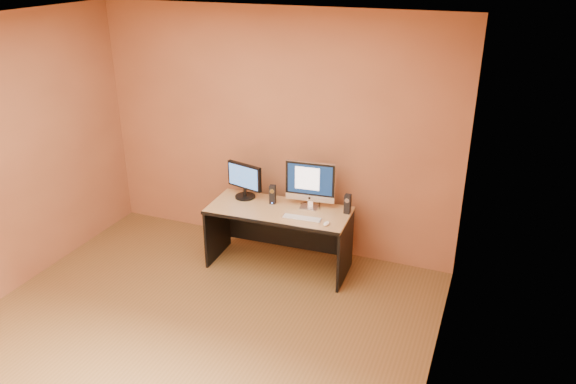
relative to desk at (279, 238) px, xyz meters
name	(u,v)px	position (x,y,z in m)	size (l,w,h in m)	color
floor	(184,343)	(-0.26, -1.48, -0.33)	(4.00, 4.00, 0.00)	brown
walls	(172,206)	(-0.26, -1.48, 0.97)	(4.00, 4.00, 2.60)	#A16341
ceiling	(156,30)	(-0.26, -1.48, 2.27)	(4.00, 4.00, 0.00)	white
desk	(279,238)	(0.00, 0.00, 0.00)	(1.44, 0.63, 0.67)	tan
imac	(310,185)	(0.27, 0.16, 0.58)	(0.51, 0.19, 0.50)	silver
second_monitor	(245,181)	(-0.45, 0.14, 0.52)	(0.43, 0.22, 0.38)	black
speaker_left	(273,194)	(-0.12, 0.11, 0.43)	(0.06, 0.06, 0.20)	black
speaker_right	(348,204)	(0.67, 0.18, 0.43)	(0.06, 0.06, 0.20)	black
keyboard	(302,218)	(0.29, -0.12, 0.34)	(0.39, 0.10, 0.02)	silver
mouse	(327,223)	(0.56, -0.16, 0.35)	(0.05, 0.09, 0.03)	white
cable_a	(320,205)	(0.36, 0.24, 0.34)	(0.01, 0.01, 0.20)	black
cable_b	(307,202)	(0.21, 0.27, 0.34)	(0.01, 0.01, 0.16)	black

